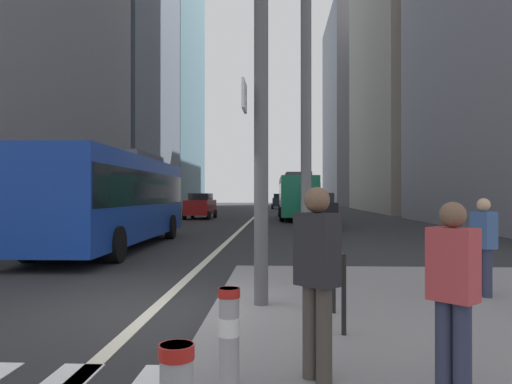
# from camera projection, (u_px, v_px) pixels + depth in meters

# --- Properties ---
(ground_plane) EXTENTS (160.00, 160.00, 0.00)m
(ground_plane) POSITION_uv_depth(u_px,v_px,m) (244.00, 227.00, 27.66)
(ground_plane) COLOR #28282B
(lane_centre_line) EXTENTS (0.20, 80.00, 0.01)m
(lane_centre_line) POSITION_uv_depth(u_px,v_px,m) (253.00, 218.00, 37.65)
(lane_centre_line) COLOR beige
(lane_centre_line) RESTS_ON ground
(office_tower_left_mid) EXTENTS (11.57, 18.69, 39.08)m
(office_tower_left_mid) POSITION_uv_depth(u_px,v_px,m) (107.00, 26.00, 50.94)
(office_tower_left_mid) COLOR slate
(office_tower_left_mid) RESTS_ON ground
(office_tower_left_far) EXTENTS (10.69, 20.47, 47.02)m
(office_tower_left_far) POSITION_uv_depth(u_px,v_px,m) (159.00, 51.00, 72.97)
(office_tower_left_far) COLOR slate
(office_tower_left_far) RESTS_ON ground
(office_tower_right_far) EXTENTS (12.87, 23.59, 32.45)m
(office_tower_right_far) POSITION_uv_depth(u_px,v_px,m) (367.00, 110.00, 82.90)
(office_tower_right_far) COLOR gray
(office_tower_right_far) RESTS_ON ground
(city_bus_blue_oncoming) EXTENTS (2.84, 11.21, 3.40)m
(city_bus_blue_oncoming) POSITION_uv_depth(u_px,v_px,m) (115.00, 195.00, 16.75)
(city_bus_blue_oncoming) COLOR #14389E
(city_bus_blue_oncoming) RESTS_ON ground
(city_bus_red_receding) EXTENTS (2.80, 10.91, 3.40)m
(city_bus_red_receding) POSITION_uv_depth(u_px,v_px,m) (297.00, 195.00, 36.49)
(city_bus_red_receding) COLOR #198456
(city_bus_red_receding) RESTS_ON ground
(car_oncoming_mid) EXTENTS (2.11, 4.58, 1.94)m
(car_oncoming_mid) POSITION_uv_depth(u_px,v_px,m) (201.00, 206.00, 37.12)
(car_oncoming_mid) COLOR maroon
(car_oncoming_mid) RESTS_ON ground
(car_receding_near) EXTENTS (2.16, 4.11, 1.94)m
(car_receding_near) POSITION_uv_depth(u_px,v_px,m) (279.00, 201.00, 62.34)
(car_receding_near) COLOR #232838
(car_receding_near) RESTS_ON ground
(car_receding_far) EXTENTS (2.15, 4.37, 1.94)m
(car_receding_far) POSITION_uv_depth(u_px,v_px,m) (319.00, 210.00, 26.98)
(car_receding_far) COLOR black
(car_receding_far) RESTS_ON ground
(car_oncoming_far) EXTENTS (2.16, 4.20, 1.94)m
(car_oncoming_far) POSITION_uv_depth(u_px,v_px,m) (151.00, 210.00, 27.72)
(car_oncoming_far) COLOR silver
(car_oncoming_far) RESTS_ON ground
(traffic_signal_gantry) EXTENTS (5.90, 0.65, 6.00)m
(traffic_signal_gantry) POSITION_uv_depth(u_px,v_px,m) (137.00, 52.00, 7.62)
(traffic_signal_gantry) COLOR #515156
(traffic_signal_gantry) RESTS_ON median_island
(street_lamp_post) EXTENTS (5.50, 0.32, 8.00)m
(street_lamp_post) POSITION_uv_depth(u_px,v_px,m) (306.00, 12.00, 9.11)
(street_lamp_post) COLOR #56565B
(street_lamp_post) RESTS_ON median_island
(bollard_left) EXTENTS (0.20, 0.20, 0.89)m
(bollard_left) POSITION_uv_depth(u_px,v_px,m) (229.00, 333.00, 4.24)
(bollard_left) COLOR #99999E
(bollard_left) RESTS_ON median_island
(pedestrian_railing) EXTENTS (0.06, 3.34, 0.98)m
(pedestrian_railing) POSITION_uv_depth(u_px,v_px,m) (330.00, 260.00, 7.53)
(pedestrian_railing) COLOR black
(pedestrian_railing) RESTS_ON median_island
(pedestrian_waiting) EXTENTS (0.37, 0.44, 1.64)m
(pedestrian_waiting) POSITION_uv_depth(u_px,v_px,m) (484.00, 242.00, 8.11)
(pedestrian_waiting) COLOR #2D334C
(pedestrian_waiting) RESTS_ON median_island
(pedestrian_walking) EXTENTS (0.44, 0.44, 1.65)m
(pedestrian_walking) POSITION_uv_depth(u_px,v_px,m) (453.00, 289.00, 4.11)
(pedestrian_walking) COLOR #2D334C
(pedestrian_walking) RESTS_ON median_island
(pedestrian_far) EXTENTS (0.44, 0.44, 1.78)m
(pedestrian_far) POSITION_uv_depth(u_px,v_px,m) (317.00, 272.00, 4.46)
(pedestrian_far) COLOR #423D38
(pedestrian_far) RESTS_ON median_island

